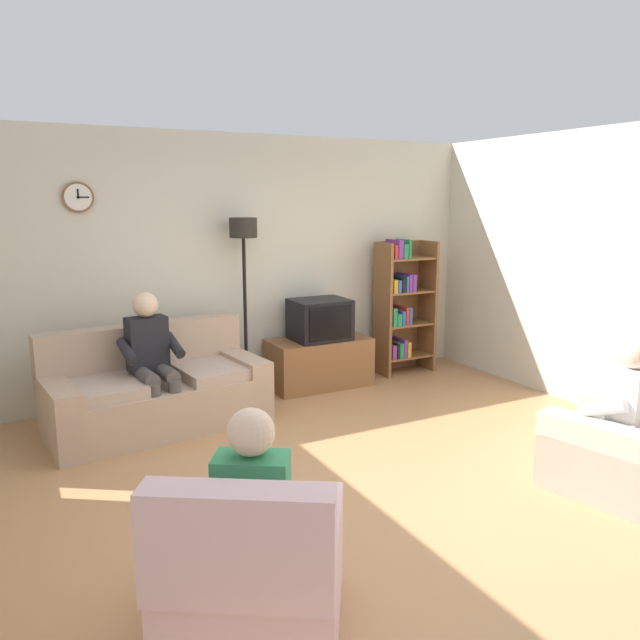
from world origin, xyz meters
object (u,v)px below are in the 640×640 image
at_px(floor_lamp, 244,257).
at_px(tv_stand, 319,362).
at_px(person_on_couch, 152,355).
at_px(person_in_left_armchair, 256,506).
at_px(person_in_right_armchair, 617,407).
at_px(armchair_near_window, 254,577).
at_px(tv, 320,319).
at_px(armchair_near_bookshelf, 625,453).
at_px(couch, 157,393).
at_px(bookshelf, 401,305).

bearing_deg(floor_lamp, tv_stand, -6.97).
bearing_deg(floor_lamp, person_on_couch, -150.92).
distance_m(person_in_left_armchair, person_in_right_armchair, 2.78).
distance_m(armchair_near_window, person_in_right_armchair, 2.85).
relative_size(tv, armchair_near_bookshelf, 0.58).
height_order(couch, person_on_couch, person_on_couch).
distance_m(tv_stand, person_on_couch, 2.03).
xyz_separation_m(armchair_near_bookshelf, person_on_couch, (-2.66, 2.70, 0.41)).
relative_size(couch, tv_stand, 1.81).
bearing_deg(tv, person_on_couch, -165.60).
xyz_separation_m(bookshelf, armchair_near_bookshelf, (-0.38, -3.28, -0.52)).
bearing_deg(bookshelf, floor_lamp, 179.10).
xyz_separation_m(floor_lamp, armchair_near_bookshelf, (1.55, -3.31, -1.16)).
bearing_deg(bookshelf, person_on_couch, -169.12).
distance_m(tv_stand, tv, 0.49).
height_order(armchair_near_window, person_in_left_armchair, person_in_left_armchair).
height_order(tv_stand, floor_lamp, floor_lamp).
relative_size(person_in_left_armchair, person_in_right_armchair, 1.00).
xyz_separation_m(tv, armchair_near_bookshelf, (0.74, -3.19, -0.46)).
bearing_deg(person_in_left_armchair, tv_stand, 57.92).
xyz_separation_m(armchair_near_window, person_on_couch, (0.18, 2.83, 0.41)).
bearing_deg(armchair_near_bookshelf, bookshelf, 83.35).
height_order(couch, armchair_near_bookshelf, same).
relative_size(tv_stand, armchair_near_window, 0.94).
bearing_deg(tv, armchair_near_bookshelf, -76.85).
distance_m(couch, person_in_left_armchair, 2.88).
xyz_separation_m(couch, tv, (1.87, 0.38, 0.44)).
xyz_separation_m(armchair_near_window, person_in_left_armchair, (0.05, 0.08, 0.32)).
xyz_separation_m(tv, armchair_near_window, (-2.10, -3.32, -0.46)).
bearing_deg(armchair_near_bookshelf, person_in_left_armchair, -178.82).
bearing_deg(tv_stand, armchair_near_window, -122.08).
bearing_deg(person_in_right_armchair, person_on_couch, 135.34).
bearing_deg(bookshelf, person_in_left_armchair, -133.58).
height_order(armchair_near_bookshelf, person_in_right_armchair, person_in_right_armchair).
height_order(tv_stand, bookshelf, bookshelf).
relative_size(bookshelf, person_in_right_armchair, 1.41).
xyz_separation_m(tv_stand, person_in_left_armchair, (-2.05, -3.27, 0.34)).
relative_size(tv, person_on_couch, 0.48).
relative_size(floor_lamp, armchair_near_bookshelf, 1.78).
distance_m(armchair_near_window, person_on_couch, 2.87).
bearing_deg(person_in_left_armchair, floor_lamp, 69.78).
xyz_separation_m(tv, bookshelf, (1.13, 0.09, 0.05)).
relative_size(tv_stand, tv, 1.83).
bearing_deg(floor_lamp, armchair_near_bookshelf, -64.86).
distance_m(bookshelf, armchair_near_bookshelf, 3.34).
distance_m(tv, person_on_couch, 1.98).
bearing_deg(armchair_near_window, armchair_near_bookshelf, 2.69).
height_order(couch, armchair_near_window, same).
bearing_deg(person_in_left_armchair, couch, 86.33).
xyz_separation_m(tv, floor_lamp, (-0.81, 0.12, 0.70)).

